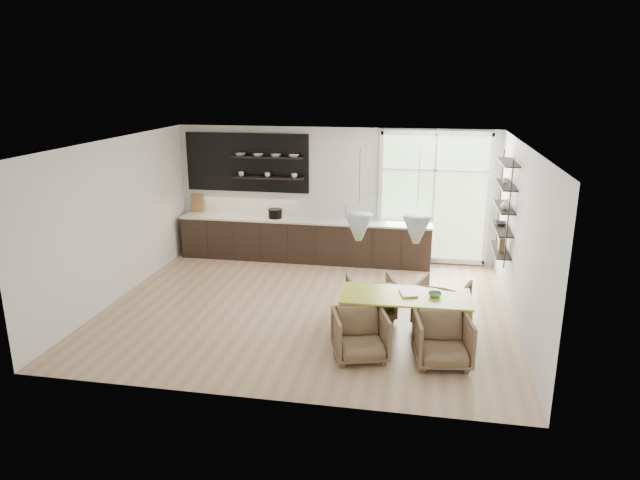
% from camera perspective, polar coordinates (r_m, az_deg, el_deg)
% --- Properties ---
extents(room, '(7.02, 6.01, 2.91)m').
position_cam_1_polar(room, '(10.64, 2.89, 2.54)').
color(room, tan).
rests_on(room, ground).
extents(kitchen_run, '(5.54, 0.69, 2.75)m').
position_cam_1_polar(kitchen_run, '(12.58, -1.97, 0.65)').
color(kitchen_run, black).
rests_on(kitchen_run, ground).
extents(right_shelving, '(0.26, 1.22, 1.90)m').
position_cam_1_polar(right_shelving, '(10.68, 17.92, 2.88)').
color(right_shelving, black).
rests_on(right_shelving, ground).
extents(dining_table, '(2.00, 0.94, 0.72)m').
position_cam_1_polar(dining_table, '(8.88, 8.57, -5.77)').
color(dining_table, '#ACB424').
rests_on(dining_table, ground).
extents(armchair_back_left, '(0.95, 0.97, 0.71)m').
position_cam_1_polar(armchair_back_left, '(9.72, 5.11, -5.68)').
color(armchair_back_left, brown).
rests_on(armchair_back_left, ground).
extents(armchair_back_right, '(1.00, 1.01, 0.74)m').
position_cam_1_polar(armchair_back_right, '(9.61, 12.08, -6.16)').
color(armchair_back_right, brown).
rests_on(armchair_back_right, ground).
extents(armchair_front_left, '(0.95, 0.96, 0.70)m').
position_cam_1_polar(armchair_front_left, '(8.35, 4.04, -9.48)').
color(armchair_front_left, brown).
rests_on(armchair_front_left, ground).
extents(armchair_front_right, '(0.88, 0.90, 0.72)m').
position_cam_1_polar(armchair_front_right, '(8.35, 12.15, -9.78)').
color(armchair_front_right, brown).
rests_on(armchair_front_right, ground).
extents(wire_stool, '(0.35, 0.35, 0.44)m').
position_cam_1_polar(wire_stool, '(8.88, 2.43, -8.32)').
color(wire_stool, black).
rests_on(wire_stool, ground).
extents(table_book, '(0.33, 0.39, 0.03)m').
position_cam_1_polar(table_book, '(8.88, 8.03, -5.30)').
color(table_book, white).
rests_on(table_book, dining_table).
extents(table_bowl, '(0.21, 0.21, 0.06)m').
position_cam_1_polar(table_bowl, '(8.88, 11.41, -5.37)').
color(table_bowl, '#54855C').
rests_on(table_bowl, dining_table).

